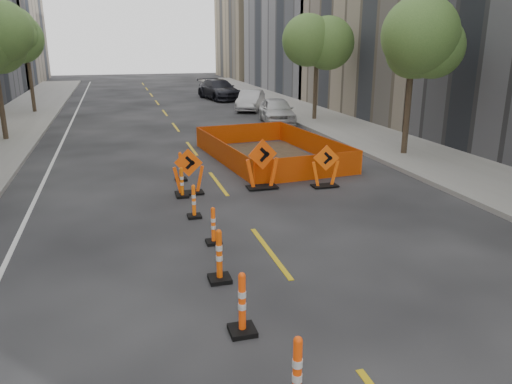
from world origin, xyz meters
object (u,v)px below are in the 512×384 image
object	(u,v)px
channelizer_2	(297,374)
chevron_sign_left	(189,172)
parked_car_far	(219,90)
channelizer_8	(181,166)
channelizer_6	(194,201)
channelizer_7	(182,182)
parked_car_mid	(251,100)
channelizer_3	(242,303)
channelizer_5	(213,226)
parked_car_near	(277,111)
chevron_sign_right	(326,166)
channelizer_4	(219,255)
chevron_sign_center	(262,164)

from	to	relation	value
channelizer_2	chevron_sign_left	distance (m)	10.08
parked_car_far	channelizer_8	bearing A→B (deg)	-114.81
channelizer_6	channelizer_7	bearing A→B (deg)	91.96
channelizer_7	parked_car_mid	size ratio (longest dim) A/B	0.23
channelizer_3	channelizer_7	world-z (taller)	channelizer_3
channelizer_3	channelizer_6	world-z (taller)	channelizer_3
channelizer_6	channelizer_8	xyz separation A→B (m)	(0.15, 3.92, 0.04)
channelizer_3	chevron_sign_left	size ratio (longest dim) A/B	0.75
channelizer_5	chevron_sign_left	distance (m)	4.20
parked_car_mid	parked_car_far	distance (m)	7.18
channelizer_5	parked_car_near	bearing A→B (deg)	67.28
channelizer_5	chevron_sign_right	size ratio (longest dim) A/B	0.64
parked_car_mid	parked_car_far	xyz separation A→B (m)	(-0.78, 7.14, 0.12)
channelizer_5	chevron_sign_right	world-z (taller)	chevron_sign_right
channelizer_8	parked_car_near	world-z (taller)	parked_car_near
channelizer_2	channelizer_4	distance (m)	3.93
channelizer_4	channelizer_5	world-z (taller)	channelizer_4
channelizer_6	channelizer_8	bearing A→B (deg)	87.84
chevron_sign_left	parked_car_mid	world-z (taller)	chevron_sign_left
chevron_sign_left	channelizer_3	bearing A→B (deg)	-76.24
channelizer_7	chevron_sign_left	size ratio (longest dim) A/B	0.65
chevron_sign_left	chevron_sign_center	size ratio (longest dim) A/B	0.89
channelizer_7	channelizer_8	bearing A→B (deg)	83.75
channelizer_7	chevron_sign_center	bearing A→B (deg)	5.01
channelizer_7	parked_car_far	distance (m)	26.94
chevron_sign_left	channelizer_8	bearing A→B (deg)	107.42
channelizer_2	channelizer_8	size ratio (longest dim) A/B	1.10
parked_car_mid	parked_car_far	world-z (taller)	parked_car_far
chevron_sign_center	parked_car_near	world-z (taller)	chevron_sign_center
channelizer_4	channelizer_6	size ratio (longest dim) A/B	1.19
channelizer_6	channelizer_7	world-z (taller)	channelizer_7
channelizer_2	chevron_sign_right	world-z (taller)	chevron_sign_right
channelizer_3	channelizer_5	xyz separation A→B (m)	(0.28, 3.92, -0.09)
channelizer_4	chevron_sign_left	distance (m)	6.16
channelizer_2	channelizer_5	distance (m)	5.88
channelizer_2	parked_car_mid	size ratio (longest dim) A/B	0.27
channelizer_8	chevron_sign_left	xyz separation A→B (m)	(0.04, -1.69, 0.23)
parked_car_mid	chevron_sign_left	bearing A→B (deg)	-85.87
parked_car_near	parked_car_mid	size ratio (longest dim) A/B	1.05
channelizer_4	parked_car_far	world-z (taller)	parked_car_far
channelizer_2	parked_car_far	xyz separation A→B (m)	(6.36, 35.93, 0.25)
channelizer_6	chevron_sign_right	size ratio (longest dim) A/B	0.66
channelizer_5	chevron_sign_left	world-z (taller)	chevron_sign_left
chevron_sign_center	parked_car_mid	distance (m)	19.32
channelizer_3	chevron_sign_left	distance (m)	8.12
chevron_sign_center	channelizer_6	bearing A→B (deg)	-145.94
channelizer_2	channelizer_6	size ratio (longest dim) A/B	1.18
channelizer_3	channelizer_6	xyz separation A→B (m)	(0.11, 5.88, -0.08)
channelizer_4	channelizer_8	distance (m)	7.85
chevron_sign_left	chevron_sign_right	bearing A→B (deg)	10.53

